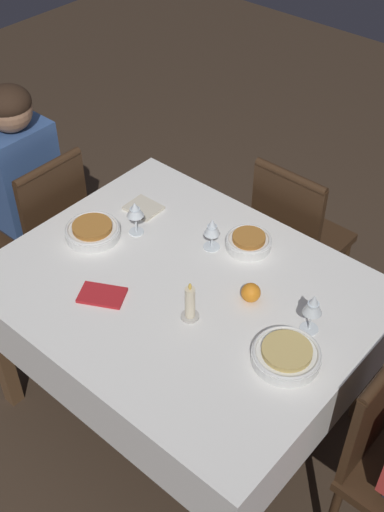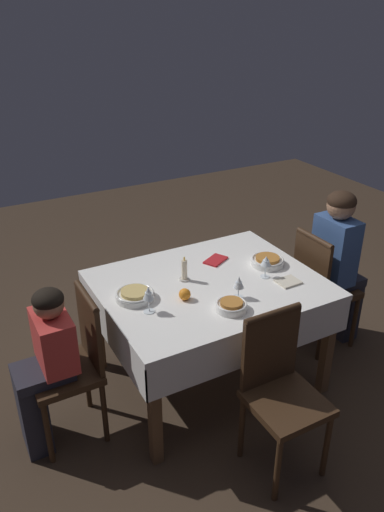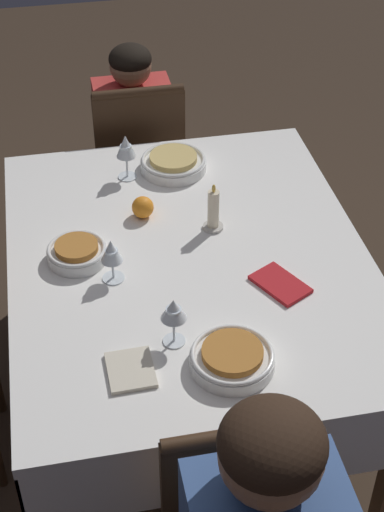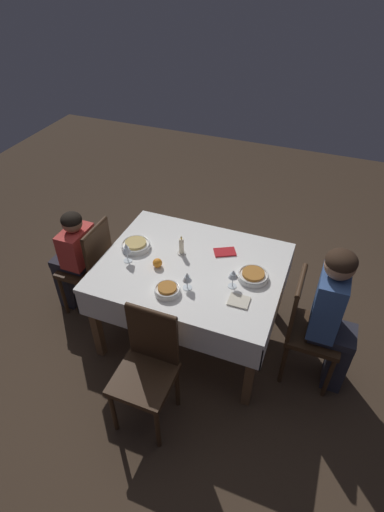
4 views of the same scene
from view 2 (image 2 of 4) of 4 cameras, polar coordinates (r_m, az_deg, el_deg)
name	(u,v)px [view 2 (image 2 of 4)]	position (r m, az deg, el deg)	size (l,w,h in m)	color
ground_plane	(208,377)	(3.49, 1.81, -13.67)	(8.00, 8.00, 0.00)	#3D2D21
dining_table	(209,294)	(3.11, 1.98, -4.41)	(1.33, 1.06, 0.74)	white
chair_east	(320,285)	(3.63, 14.45, -3.20)	(0.37, 0.37, 0.91)	#382314
chair_west	(74,360)	(2.90, -13.28, -11.51)	(0.37, 0.37, 0.91)	#382314
chair_south	(280,386)	(2.70, 10.03, -14.42)	(0.37, 0.37, 0.91)	#382314
person_adult_denim	(339,259)	(3.65, 16.43, -0.37)	(0.34, 0.30, 1.18)	#282833
person_child_red	(45,364)	(2.85, -16.50, -11.72)	(0.33, 0.30, 0.98)	#282833
bowl_east	(267,261)	(3.30, 8.62, -0.55)	(0.22, 0.22, 0.06)	white
wine_glass_east	(266,262)	(3.11, 8.45, -0.63)	(0.07, 0.07, 0.15)	white
bowl_west	(135,295)	(2.90, -6.53, -4.44)	(0.23, 0.23, 0.06)	white
wine_glass_west	(148,294)	(2.73, -5.00, -4.34)	(0.06, 0.06, 0.16)	white
bowl_south	(231,306)	(2.79, 4.53, -5.68)	(0.18, 0.18, 0.06)	white
wine_glass_south	(239,283)	(2.88, 5.37, -3.11)	(0.06, 0.06, 0.14)	white
candle_centerpiece	(184,271)	(3.06, -0.88, -1.76)	(0.06, 0.06, 0.16)	beige
orange_fruit	(185,294)	(2.88, -0.84, -4.40)	(0.07, 0.07, 0.07)	orange
napkin_red_folded	(216,260)	(3.32, 2.72, -0.48)	(0.19, 0.17, 0.01)	red
napkin_spare_side	(288,282)	(3.12, 10.93, -2.89)	(0.14, 0.12, 0.01)	beige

